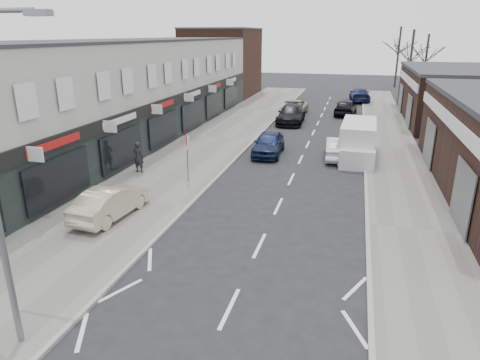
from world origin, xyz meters
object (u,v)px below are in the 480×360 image
Objects in this scene: sedan_on_pavement at (111,202)px; parked_car_left_a at (269,143)px; parked_car_left_c at (294,108)px; warning_sign at (188,142)px; white_van at (358,141)px; parked_car_left_b at (291,114)px; pedestrian at (139,157)px; parked_car_right_a at (338,148)px; parked_car_right_b at (346,107)px; parked_car_right_c at (360,95)px.

sedan_on_pavement is 0.92× the size of parked_car_left_a.
parked_car_left_a is 0.90× the size of parked_car_left_c.
white_van is (8.56, 7.35, -1.13)m from warning_sign.
parked_car_left_c is (-6.08, 14.35, -0.40)m from white_van.
sedan_on_pavement is 0.74× the size of parked_car_left_b.
sedan_on_pavement is 2.31× the size of pedestrian.
parked_car_right_a is (8.81, 12.11, -0.10)m from sedan_on_pavement.
white_van is 3.35× the size of pedestrian.
parked_car_left_c is 1.05× the size of parked_car_right_b.
parked_car_left_c is 15.63m from parked_car_right_a.
parked_car_right_a is at bearing 42.95° from warning_sign.
warning_sign is 21.90m from parked_car_left_c.
parked_car_left_b is (2.83, 17.37, -1.41)m from warning_sign.
pedestrian is 17.76m from parked_car_left_b.
parked_car_left_a is at bearing -105.31° from sedan_on_pavement.
sedan_on_pavement reaches higher than parked_car_left_c.
parked_car_left_b is at bearing -70.13° from parked_car_right_a.
parked_car_left_a is at bearing 65.91° from warning_sign.
parked_car_right_c is at bearing -100.09° from sedan_on_pavement.
white_van reaches higher than parked_car_left_a.
sedan_on_pavement is (-10.01, -12.61, -0.28)m from white_van.
parked_car_right_b is (8.81, 27.91, -0.00)m from sedan_on_pavement.
parked_car_right_b is at bearing 96.48° from white_van.
sedan_on_pavement is 27.25m from parked_car_left_c.
warning_sign is at bearing -95.05° from parked_car_left_c.
parked_car_left_b reaches higher than parked_car_right_a.
white_van is at bearing -123.39° from sedan_on_pavement.
parked_car_right_b is (4.53, 5.28, -0.01)m from parked_car_left_b.
white_van is 1.28× the size of parked_car_right_b.
parked_car_right_a is at bearing 83.32° from parked_car_right_c.
parked_car_right_b is (7.36, 22.65, -1.42)m from warning_sign.
parked_car_right_b is 0.86× the size of parked_car_right_c.
parked_car_left_a is at bearing 73.65° from parked_car_right_c.
white_van is 15.59m from parked_car_left_c.
parked_car_left_b is at bearing 80.75° from warning_sign.
warning_sign is 7.39m from parked_car_left_a.
pedestrian is at bearing 26.81° from parked_car_right_a.
sedan_on_pavement reaches higher than parked_car_right_a.
parked_car_left_b is at bearing 121.76° from white_van.
parked_car_left_b is 4.35m from parked_car_left_c.
parked_car_right_a is 0.90× the size of parked_car_right_b.
sedan_on_pavement is 6.20m from pedestrian.
parked_car_right_b is (-1.20, 15.30, -0.29)m from white_van.
pedestrian reaches higher than parked_car_right_c.
white_van is 5.66m from parked_car_left_a.
parked_car_right_c reaches higher than sedan_on_pavement.
sedan_on_pavement is 0.98× the size of parked_car_right_a.
parked_car_left_b is 1.19× the size of parked_car_right_b.
parked_car_right_b is at bearing 72.00° from warning_sign.
parked_car_right_a is 15.80m from parked_car_right_b.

